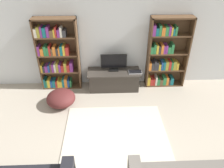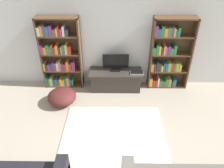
{
  "view_description": "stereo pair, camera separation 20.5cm",
  "coord_description": "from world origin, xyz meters",
  "views": [
    {
      "loc": [
        -0.12,
        -1.01,
        3.31
      ],
      "look_at": [
        0.04,
        3.0,
        0.7
      ],
      "focal_mm": 35.0,
      "sensor_mm": 36.0,
      "label": 1
    },
    {
      "loc": [
        0.08,
        -1.01,
        3.31
      ],
      "look_at": [
        0.04,
        3.0,
        0.7
      ],
      "focal_mm": 35.0,
      "sensor_mm": 36.0,
      "label": 2
    }
  ],
  "objects": [
    {
      "name": "beanbag_ottoman",
      "position": [
        -1.18,
        3.21,
        0.19
      ],
      "size": [
        0.68,
        0.68,
        0.38
      ],
      "primitive_type": "ellipsoid",
      "color": "#4C1E1E",
      "rests_on": "ground_plane"
    },
    {
      "name": "laptop",
      "position": [
        0.66,
        3.82,
        0.52
      ],
      "size": [
        0.34,
        0.2,
        0.03
      ],
      "color": "silver",
      "rests_on": "tv_stand"
    },
    {
      "name": "television",
      "position": [
        0.12,
        3.95,
        0.75
      ],
      "size": [
        0.67,
        0.16,
        0.45
      ],
      "color": "black",
      "rests_on": "tv_stand"
    },
    {
      "name": "wall_back",
      "position": [
        0.0,
        4.23,
        1.3
      ],
      "size": [
        8.8,
        0.06,
        2.6
      ],
      "color": "silver",
      "rests_on": "ground_plane"
    },
    {
      "name": "tv_stand",
      "position": [
        0.12,
        3.89,
        0.26
      ],
      "size": [
        1.36,
        0.55,
        0.51
      ],
      "color": "#332D28",
      "rests_on": "ground_plane"
    },
    {
      "name": "bookshelf_left",
      "position": [
        -1.31,
        4.05,
        0.9
      ],
      "size": [
        1.02,
        0.3,
        1.87
      ],
      "color": "#513823",
      "rests_on": "ground_plane"
    },
    {
      "name": "area_rug",
      "position": [
        0.08,
        2.11,
        0.01
      ],
      "size": [
        2.09,
        1.86,
        0.02
      ],
      "color": "beige",
      "rests_on": "ground_plane"
    },
    {
      "name": "bookshelf_right",
      "position": [
        1.44,
        4.06,
        0.88
      ],
      "size": [
        1.02,
        0.3,
        1.87
      ],
      "color": "#513823",
      "rests_on": "ground_plane"
    }
  ]
}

